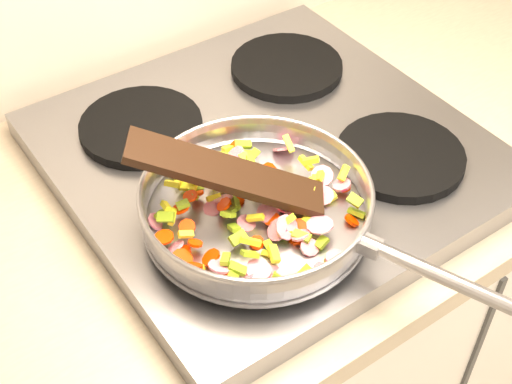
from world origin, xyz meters
TOP-DOWN VIEW (x-y plane):
  - base_cabinet at (0.00, 1.67)m, footprint 3.00×0.65m
  - cooktop at (-0.70, 1.67)m, footprint 0.60×0.60m
  - grate_fl at (-0.84, 1.52)m, footprint 0.19×0.19m
  - grate_fr at (-0.56, 1.52)m, footprint 0.19×0.19m
  - grate_bl at (-0.84, 1.81)m, footprint 0.19×0.19m
  - grate_br at (-0.56, 1.81)m, footprint 0.19×0.19m
  - saute_pan at (-0.81, 1.54)m, footprint 0.34×0.49m
  - vegetable_heap at (-0.81, 1.54)m, footprint 0.29×0.28m
  - wooden_spatula at (-0.83, 1.57)m, footprint 0.24×0.20m

SIDE VIEW (x-z plane):
  - base_cabinet at x=0.00m, z-range 0.00..0.86m
  - cooktop at x=-0.70m, z-range 0.90..0.94m
  - grate_fl at x=-0.84m, z-range 0.94..0.96m
  - grate_fr at x=-0.56m, z-range 0.94..0.96m
  - grate_bl at x=-0.84m, z-range 0.94..0.96m
  - grate_br at x=-0.56m, z-range 0.94..0.96m
  - vegetable_heap at x=-0.81m, z-range 0.95..1.00m
  - saute_pan at x=-0.81m, z-range 0.96..1.01m
  - wooden_spatula at x=-0.83m, z-range 0.97..1.08m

